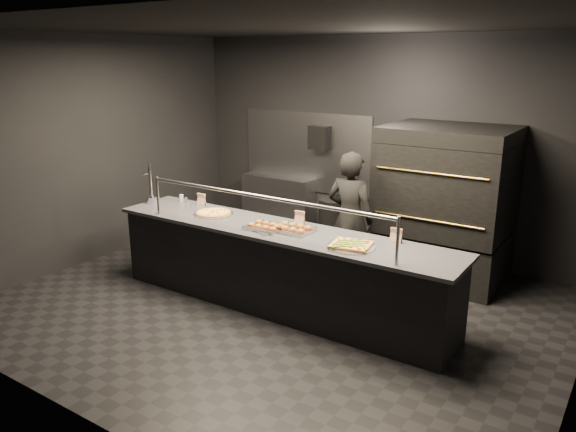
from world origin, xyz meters
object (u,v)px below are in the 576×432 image
Objects in this scene: pizza_oven at (445,203)px; worker at (350,218)px; prep_shelf at (279,204)px; fire_extinguisher at (352,174)px; towel_dispenser at (320,138)px; beer_tap at (151,191)px; square_pizza at (351,245)px; service_counter at (278,268)px; round_pizza at (214,213)px; slider_tray_b at (293,229)px; slider_tray_a at (266,227)px; trash_bin at (333,223)px.

worker is (-0.89, -0.81, -0.15)m from pizza_oven.
fire_extinguisher is at bearing 3.66° from prep_shelf.
towel_dispenser reaches higher than worker.
beer_tap is 1.16× the size of square_pizza.
prep_shelf is at bearing 124.59° from service_counter.
fire_extinguisher is 2.82m from square_pizza.
prep_shelf is 2.55× the size of round_pizza.
slider_tray_b is (0.18, 0.02, 0.48)m from service_counter.
round_pizza is 0.86m from slider_tray_a.
worker is (0.13, 1.07, -0.13)m from slider_tray_b.
service_counter is at bearing -122.27° from pizza_oven.
service_counter is at bearing -0.27° from beer_tap.
pizza_oven is 1.59× the size of prep_shelf.
beer_tap is 2.52m from worker.
round_pizza is at bearing 177.38° from service_counter.
beer_tap is at bearing -98.61° from prep_shelf.
fire_extinguisher is 0.76m from trash_bin.
pizza_oven is 3.78× the size of fire_extinguisher.
round_pizza is (0.65, -2.28, 0.49)m from prep_shelf.
worker reaches higher than beer_tap.
square_pizza is 2.74m from trash_bin.
service_counter is 8.70× the size of round_pizza.
pizza_oven is at bearing 30.98° from beer_tap.
fire_extinguisher is at bearing 95.75° from slider_tray_a.
beer_tap is at bearing -149.02° from pizza_oven.
slider_tray_b is (1.78, -2.30, 0.50)m from prep_shelf.
service_counter is at bearing -69.37° from towel_dispenser.
trash_bin is at bearing 56.12° from beer_tap.
service_counter is 3.42× the size of prep_shelf.
prep_shelf is 2.42m from round_pizza.
trash_bin is at bearing -122.91° from fire_extinguisher.
service_counter is 8.59× the size of square_pizza.
trash_bin is 0.44× the size of worker.
worker is at bearing -52.44° from trash_bin.
service_counter is at bearing 74.21° from worker.
service_counter is 11.71× the size of towel_dispenser.
pizza_oven is 3.68m from beer_tap.
pizza_oven reaches higher than worker.
service_counter is at bearing 173.96° from square_pizza.
pizza_oven is 2.84m from round_pizza.
beer_tap is 1.01m from round_pizza.
beer_tap reaches higher than trash_bin.
service_counter reaches higher than square_pizza.
worker reaches higher than slider_tray_a.
slider_tray_b is at bearing -118.45° from pizza_oven.
pizza_oven reaches higher than service_counter.
beer_tap reaches higher than prep_shelf.
service_counter reaches higher than round_pizza.
slider_tray_a is at bearing -8.34° from round_pizza.
pizza_oven is 2.14m from slider_tray_b.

